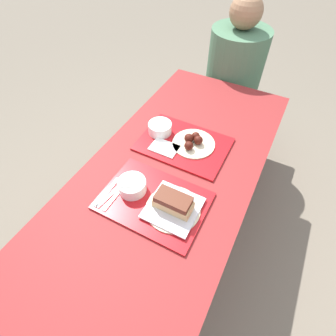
% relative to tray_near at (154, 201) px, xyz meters
% --- Properties ---
extents(ground_plane, '(12.00, 12.00, 0.00)m').
position_rel_tray_near_xyz_m(ground_plane, '(-0.02, 0.17, -0.73)').
color(ground_plane, '#706656').
extents(picnic_table, '(0.77, 1.77, 0.73)m').
position_rel_tray_near_xyz_m(picnic_table, '(-0.02, 0.17, -0.10)').
color(picnic_table, maroon).
rests_on(picnic_table, ground_plane).
extents(picnic_bench_far, '(0.73, 0.28, 0.44)m').
position_rel_tray_near_xyz_m(picnic_bench_far, '(-0.02, 1.28, -0.37)').
color(picnic_bench_far, maroon).
rests_on(picnic_bench_far, ground_plane).
extents(tray_near, '(0.45, 0.32, 0.01)m').
position_rel_tray_near_xyz_m(tray_near, '(0.00, 0.00, 0.00)').
color(tray_near, '#B21419').
rests_on(tray_near, picnic_table).
extents(tray_far, '(0.45, 0.32, 0.01)m').
position_rel_tray_near_xyz_m(tray_far, '(-0.04, 0.38, 0.00)').
color(tray_far, '#B21419').
rests_on(tray_far, picnic_table).
extents(bowl_coleslaw_near, '(0.12, 0.12, 0.06)m').
position_rel_tray_near_xyz_m(bowl_coleslaw_near, '(-0.11, 0.00, 0.04)').
color(bowl_coleslaw_near, white).
rests_on(bowl_coleslaw_near, tray_near).
extents(brisket_sandwich_plate, '(0.23, 0.23, 0.09)m').
position_rel_tray_near_xyz_m(brisket_sandwich_plate, '(0.09, -0.00, 0.04)').
color(brisket_sandwich_plate, beige).
rests_on(brisket_sandwich_plate, tray_near).
extents(plastic_fork_near, '(0.04, 0.17, 0.00)m').
position_rel_tray_near_xyz_m(plastic_fork_near, '(-0.18, -0.06, 0.01)').
color(plastic_fork_near, white).
rests_on(plastic_fork_near, tray_near).
extents(plastic_knife_near, '(0.02, 0.17, 0.00)m').
position_rel_tray_near_xyz_m(plastic_knife_near, '(-0.16, -0.06, 0.01)').
color(plastic_knife_near, white).
rests_on(plastic_knife_near, tray_near).
extents(plastic_spoon_near, '(0.02, 0.17, 0.00)m').
position_rel_tray_near_xyz_m(plastic_spoon_near, '(-0.20, -0.06, 0.01)').
color(plastic_spoon_near, white).
rests_on(plastic_spoon_near, tray_near).
extents(condiment_packet, '(0.04, 0.03, 0.01)m').
position_rel_tray_near_xyz_m(condiment_packet, '(0.02, 0.07, 0.01)').
color(condiment_packet, '#A59E93').
rests_on(condiment_packet, tray_near).
extents(bowl_coleslaw_far, '(0.12, 0.12, 0.06)m').
position_rel_tray_near_xyz_m(bowl_coleslaw_far, '(-0.19, 0.39, 0.04)').
color(bowl_coleslaw_far, white).
rests_on(bowl_coleslaw_far, tray_far).
extents(wings_plate_far, '(0.22, 0.22, 0.05)m').
position_rel_tray_near_xyz_m(wings_plate_far, '(0.01, 0.39, 0.02)').
color(wings_plate_far, beige).
rests_on(wings_plate_far, tray_far).
extents(napkin_far, '(0.14, 0.10, 0.01)m').
position_rel_tray_near_xyz_m(napkin_far, '(-0.11, 0.30, 0.01)').
color(napkin_far, white).
rests_on(napkin_far, tray_far).
extents(person_seated_across, '(0.40, 0.40, 0.75)m').
position_rel_tray_near_xyz_m(person_seated_across, '(-0.06, 1.28, 0.01)').
color(person_seated_across, '#477051').
rests_on(person_seated_across, picnic_bench_far).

